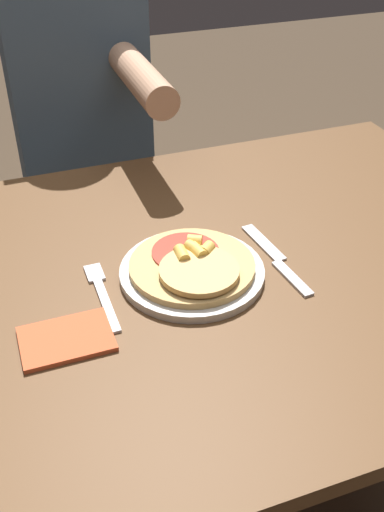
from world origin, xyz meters
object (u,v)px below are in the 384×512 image
Objects in this scene: plate at (192,272)px; pizza at (193,265)px; dining_table at (208,317)px; knife at (277,259)px; fork at (102,292)px; person_diner at (82,123)px.

plate is 1.16× the size of pizza.
knife is (0.12, -0.02, 0.11)m from dining_table.
plate is at bearing -2.63° from fork.
dining_table is 5.49× the size of knife.
knife is (0.30, -0.02, 0.00)m from fork.
person_diner reaches higher than knife.
person_diner is at bearing 96.20° from dining_table.
pizza is 1.19× the size of fork.
pizza is 0.15m from fork.
knife is 0.75m from person_diner.
dining_table is at bearing 169.23° from knife.
knife reaches higher than dining_table.
pizza is 0.72m from person_diner.
plate is 1.08× the size of knife.
plate is (-0.04, -0.01, 0.12)m from dining_table.
plate reaches higher than fork.
pizza reaches higher than knife.
person_diner reaches higher than dining_table.
pizza is at bearing -4.14° from fork.
dining_table is 0.71m from person_diner.
pizza reaches higher than dining_table.
fork reaches higher than dining_table.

